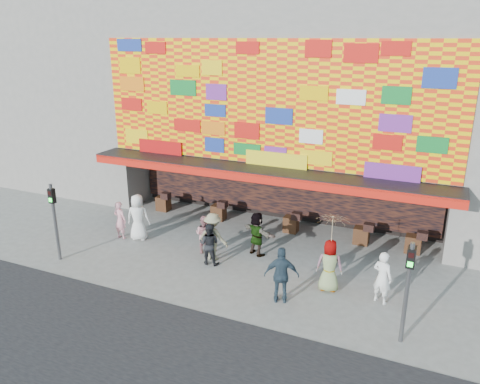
# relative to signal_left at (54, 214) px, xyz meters

# --- Properties ---
(ground) EXTENTS (90.00, 90.00, 0.00)m
(ground) POSITION_rel_signal_left_xyz_m (6.20, 1.50, -1.86)
(ground) COLOR slate
(ground) RESTS_ON ground
(shop_building) EXTENTS (15.20, 9.40, 10.00)m
(shop_building) POSITION_rel_signal_left_xyz_m (6.20, 9.68, 3.37)
(shop_building) COLOR gray
(shop_building) RESTS_ON ground
(neighbor_left) EXTENTS (11.00, 8.00, 12.00)m
(neighbor_left) POSITION_rel_signal_left_xyz_m (-6.80, 9.50, 4.14)
(neighbor_left) COLOR gray
(neighbor_left) RESTS_ON ground
(signal_left) EXTENTS (0.22, 0.20, 3.00)m
(signal_left) POSITION_rel_signal_left_xyz_m (0.00, 0.00, 0.00)
(signal_left) COLOR #59595B
(signal_left) RESTS_ON ground
(signal_right) EXTENTS (0.22, 0.20, 3.00)m
(signal_right) POSITION_rel_signal_left_xyz_m (12.40, 0.00, 0.00)
(signal_right) COLOR #59595B
(signal_right) RESTS_ON ground
(ped_a) EXTENTS (1.10, 0.88, 1.95)m
(ped_a) POSITION_rel_signal_left_xyz_m (1.66, 2.78, -0.89)
(ped_a) COLOR white
(ped_a) RESTS_ON ground
(ped_b) EXTENTS (0.62, 0.43, 1.61)m
(ped_b) POSITION_rel_signal_left_xyz_m (0.88, 2.58, -1.06)
(ped_b) COLOR pink
(ped_b) RESTS_ON ground
(ped_c) EXTENTS (0.84, 0.68, 1.60)m
(ped_c) POSITION_rel_signal_left_xyz_m (5.36, 2.01, -1.06)
(ped_c) COLOR black
(ped_c) RESTS_ON ground
(ped_d) EXTENTS (1.23, 0.76, 1.85)m
(ped_d) POSITION_rel_signal_left_xyz_m (5.33, 2.39, -0.94)
(ped_d) COLOR gray
(ped_d) RESTS_ON ground
(ped_e) EXTENTS (1.19, 0.79, 1.88)m
(ped_e) POSITION_rel_signal_left_xyz_m (8.67, 0.59, -0.92)
(ped_e) COLOR #2C3F4D
(ped_e) RESTS_ON ground
(ped_f) EXTENTS (1.67, 1.13, 1.73)m
(ped_f) POSITION_rel_signal_left_xyz_m (6.68, 3.45, -1.00)
(ped_f) COLOR gray
(ped_f) RESTS_ON ground
(ped_g) EXTENTS (0.96, 0.70, 1.79)m
(ped_g) POSITION_rel_signal_left_xyz_m (9.87, 1.92, -0.96)
(ped_g) COLOR gray
(ped_g) RESTS_ON ground
(ped_h) EXTENTS (0.74, 0.62, 1.74)m
(ped_h) POSITION_rel_signal_left_xyz_m (11.57, 1.86, -0.99)
(ped_h) COLOR white
(ped_h) RESTS_ON ground
(ped_i) EXTENTS (0.76, 0.60, 1.53)m
(ped_i) POSITION_rel_signal_left_xyz_m (4.74, 2.78, -1.09)
(ped_i) COLOR #C07C84
(ped_i) RESTS_ON ground
(parasol) EXTENTS (1.17, 1.19, 1.93)m
(parasol) POSITION_rel_signal_left_xyz_m (9.87, 1.92, 0.33)
(parasol) COLOR #D8B288
(parasol) RESTS_ON ground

